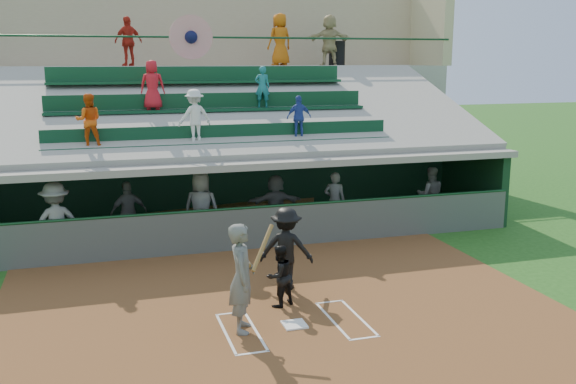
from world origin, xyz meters
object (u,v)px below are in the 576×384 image
object	(u,v)px
trash_bin	(337,53)
batter_at_plate	(242,277)
home_plate	(294,324)
catcher	(279,276)

from	to	relation	value
trash_bin	batter_at_plate	bearing A→B (deg)	-117.37
home_plate	catcher	distance (m)	1.19
trash_bin	catcher	bearing A→B (deg)	-115.59
home_plate	trash_bin	xyz separation A→B (m)	(5.88, 13.30, 5.04)
batter_at_plate	trash_bin	bearing A→B (deg)	62.63
batter_at_plate	trash_bin	world-z (taller)	trash_bin
home_plate	batter_at_plate	size ratio (longest dim) A/B	0.21
batter_at_plate	home_plate	bearing A→B (deg)	-4.32
batter_at_plate	catcher	xyz separation A→B (m)	(0.97, 0.94, -0.38)
home_plate	catcher	size ratio (longest dim) A/B	0.34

